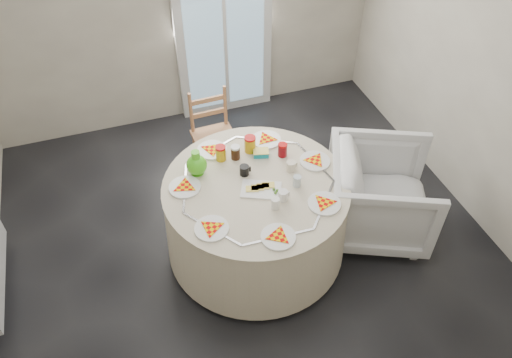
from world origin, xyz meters
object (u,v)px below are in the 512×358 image
object	(u,v)px
table	(256,218)
wooden_chair	(214,133)
armchair	(380,194)
green_pitcher	(196,160)

from	to	relation	value
table	wooden_chair	xyz separation A→B (m)	(-0.05, 1.03, 0.09)
table	armchair	bearing A→B (deg)	-5.52
table	wooden_chair	bearing A→B (deg)	92.95
green_pitcher	table	bearing A→B (deg)	-28.16
table	green_pitcher	xyz separation A→B (m)	(-0.38, 0.27, 0.49)
armchair	table	bearing A→B (deg)	108.62
wooden_chair	table	bearing A→B (deg)	-89.13
green_pitcher	wooden_chair	bearing A→B (deg)	74.09
wooden_chair	armchair	distance (m)	1.58
table	armchair	world-z (taller)	armchair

